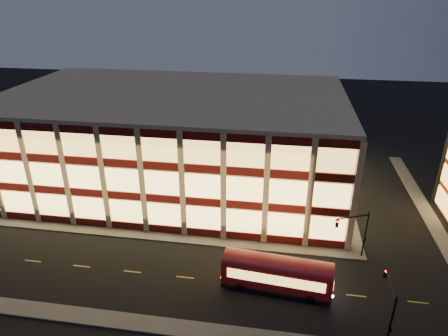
# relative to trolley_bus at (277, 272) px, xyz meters

# --- Properties ---
(ground) EXTENTS (200.00, 200.00, 0.00)m
(ground) POSITION_rel_trolley_bus_xyz_m (-13.83, 6.17, -2.10)
(ground) COLOR black
(ground) RESTS_ON ground
(sidewalk_office_south) EXTENTS (54.00, 2.00, 0.15)m
(sidewalk_office_south) POSITION_rel_trolley_bus_xyz_m (-16.83, 7.17, -2.02)
(sidewalk_office_south) COLOR #514F4C
(sidewalk_office_south) RESTS_ON ground
(sidewalk_office_east) EXTENTS (2.00, 30.00, 0.15)m
(sidewalk_office_east) POSITION_rel_trolley_bus_xyz_m (9.17, 23.17, -2.02)
(sidewalk_office_east) COLOR #514F4C
(sidewalk_office_east) RESTS_ON ground
(sidewalk_tower_west) EXTENTS (2.00, 30.00, 0.15)m
(sidewalk_tower_west) POSITION_rel_trolley_bus_xyz_m (20.17, 23.17, -2.02)
(sidewalk_tower_west) COLOR #514F4C
(sidewalk_tower_west) RESTS_ON ground
(sidewalk_near) EXTENTS (100.00, 2.00, 0.15)m
(sidewalk_near) POSITION_rel_trolley_bus_xyz_m (-13.83, -6.83, -2.02)
(sidewalk_near) COLOR #514F4C
(sidewalk_near) RESTS_ON ground
(office_building) EXTENTS (50.45, 30.45, 14.50)m
(office_building) POSITION_rel_trolley_bus_xyz_m (-16.74, 23.09, 5.15)
(office_building) COLOR tan
(office_building) RESTS_ON ground
(traffic_signal_far) EXTENTS (3.79, 1.87, 6.00)m
(traffic_signal_far) POSITION_rel_trolley_bus_xyz_m (8.38, 6.41, 2.02)
(traffic_signal_far) COLOR black
(traffic_signal_far) RESTS_ON ground
(traffic_signal_near) EXTENTS (0.32, 4.45, 6.00)m
(traffic_signal_near) POSITION_rel_trolley_bus_xyz_m (9.67, -4.86, 2.03)
(traffic_signal_near) COLOR black
(traffic_signal_near) RESTS_ON ground
(trolley_bus) EXTENTS (11.38, 3.82, 3.78)m
(trolley_bus) POSITION_rel_trolley_bus_xyz_m (0.00, 0.00, 0.00)
(trolley_bus) COLOR maroon
(trolley_bus) RESTS_ON ground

